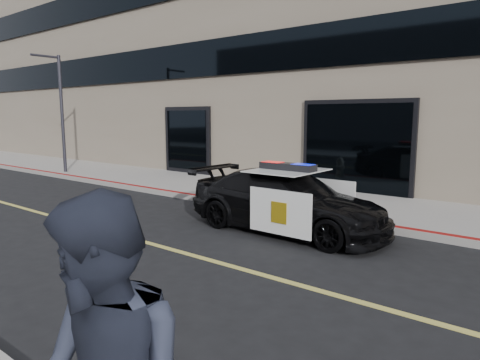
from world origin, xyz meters
The scene contains 6 objects.
ground centered at (0.00, 0.00, 0.00)m, with size 120.00×120.00×0.00m, color black.
sidewalk_n centered at (0.00, 5.25, 0.07)m, with size 60.00×3.50×0.15m, color gray.
building_n centered at (0.00, 10.50, 6.00)m, with size 60.00×7.00×12.00m, color #756856.
police_car centered at (-0.52, 2.39, 0.64)m, with size 2.05×4.42×1.43m.
fire_hydrant centered at (-2.72, 4.10, 0.50)m, with size 0.34×0.47×0.74m.
street_light centered at (-12.11, 3.99, 2.68)m, with size 0.13×1.17×4.59m.
Camera 1 is at (4.12, -5.09, 2.39)m, focal length 32.00 mm.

